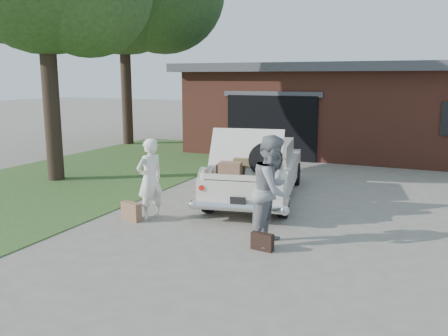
% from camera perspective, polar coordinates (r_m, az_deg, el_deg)
% --- Properties ---
extents(ground, '(90.00, 90.00, 0.00)m').
position_cam_1_polar(ground, '(8.85, -1.59, -7.69)').
color(ground, gray).
rests_on(ground, ground).
extents(grass_strip, '(6.00, 16.00, 0.02)m').
position_cam_1_polar(grass_strip, '(14.24, -16.52, -0.94)').
color(grass_strip, '#2D4C1E').
rests_on(grass_strip, ground).
extents(house, '(12.80, 7.80, 3.30)m').
position_cam_1_polar(house, '(19.25, 16.16, 7.05)').
color(house, brown).
rests_on(house, ground).
extents(sedan, '(2.60, 4.86, 1.77)m').
position_cam_1_polar(sedan, '(11.18, 4.00, -0.17)').
color(sedan, silver).
rests_on(sedan, ground).
extents(woman_left, '(0.58, 0.70, 1.63)m').
position_cam_1_polar(woman_left, '(9.56, -8.91, -1.33)').
color(woman_left, white).
rests_on(woman_left, ground).
extents(woman_right, '(0.73, 0.93, 1.88)m').
position_cam_1_polar(woman_right, '(8.04, 5.88, -2.69)').
color(woman_right, gray).
rests_on(woman_right, ground).
extents(suitcase_left, '(0.49, 0.28, 0.36)m').
position_cam_1_polar(suitcase_left, '(9.67, -11.09, -5.14)').
color(suitcase_left, '#92674A').
rests_on(suitcase_left, ground).
extents(suitcase_right, '(0.40, 0.17, 0.30)m').
position_cam_1_polar(suitcase_right, '(7.93, 4.63, -8.82)').
color(suitcase_right, black).
rests_on(suitcase_right, ground).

